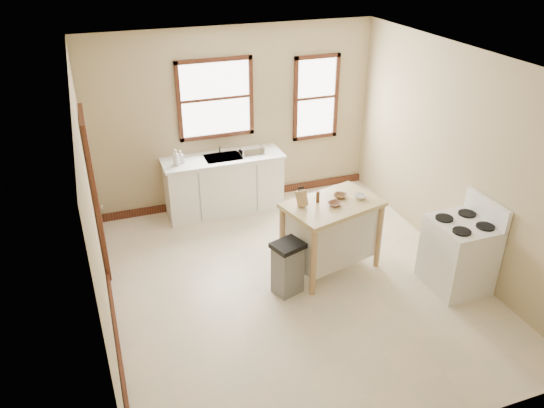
{
  "coord_description": "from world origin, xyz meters",
  "views": [
    {
      "loc": [
        -2.12,
        -5.09,
        4.08
      ],
      "look_at": [
        -0.15,
        0.4,
        0.98
      ],
      "focal_mm": 35.0,
      "sensor_mm": 36.0,
      "label": 1
    }
  ],
  "objects": [
    {
      "name": "floor",
      "position": [
        0.0,
        0.0,
        0.0
      ],
      "size": [
        5.0,
        5.0,
        0.0
      ],
      "primitive_type": "plane",
      "color": "beige",
      "rests_on": "ground"
    },
    {
      "name": "ceiling",
      "position": [
        0.0,
        0.0,
        2.8
      ],
      "size": [
        5.0,
        5.0,
        0.0
      ],
      "primitive_type": "plane",
      "rotation": [
        3.14,
        0.0,
        0.0
      ],
      "color": "white",
      "rests_on": "ground"
    },
    {
      "name": "wall_back",
      "position": [
        0.0,
        2.5,
        1.4
      ],
      "size": [
        4.5,
        0.04,
        2.8
      ],
      "primitive_type": "cube",
      "color": "tan",
      "rests_on": "ground"
    },
    {
      "name": "wall_left",
      "position": [
        -2.25,
        0.0,
        1.4
      ],
      "size": [
        0.04,
        5.0,
        2.8
      ],
      "primitive_type": "cube",
      "color": "tan",
      "rests_on": "ground"
    },
    {
      "name": "wall_right",
      "position": [
        2.25,
        0.0,
        1.4
      ],
      "size": [
        0.04,
        5.0,
        2.8
      ],
      "primitive_type": "cube",
      "color": "tan",
      "rests_on": "ground"
    },
    {
      "name": "window_main",
      "position": [
        -0.3,
        2.48,
        1.75
      ],
      "size": [
        1.17,
        0.06,
        1.22
      ],
      "primitive_type": null,
      "color": "black",
      "rests_on": "wall_back"
    },
    {
      "name": "window_side",
      "position": [
        1.35,
        2.48,
        1.6
      ],
      "size": [
        0.77,
        0.06,
        1.37
      ],
      "primitive_type": null,
      "color": "black",
      "rests_on": "wall_back"
    },
    {
      "name": "door_left",
      "position": [
        -2.21,
        1.3,
        1.05
      ],
      "size": [
        0.06,
        0.9,
        2.1
      ],
      "primitive_type": "cube",
      "color": "black",
      "rests_on": "ground"
    },
    {
      "name": "baseboard_back",
      "position": [
        0.0,
        2.47,
        0.06
      ],
      "size": [
        4.5,
        0.04,
        0.12
      ],
      "primitive_type": "cube",
      "color": "black",
      "rests_on": "ground"
    },
    {
      "name": "baseboard_left",
      "position": [
        -2.22,
        0.0,
        0.06
      ],
      "size": [
        0.04,
        5.0,
        0.12
      ],
      "primitive_type": "cube",
      "color": "black",
      "rests_on": "ground"
    },
    {
      "name": "sink_counter",
      "position": [
        -0.3,
        2.2,
        0.46
      ],
      "size": [
        1.86,
        0.62,
        0.92
      ],
      "primitive_type": null,
      "color": "white",
      "rests_on": "ground"
    },
    {
      "name": "faucet",
      "position": [
        -0.3,
        2.38,
        1.03
      ],
      "size": [
        0.03,
        0.03,
        0.22
      ],
      "primitive_type": "cylinder",
      "color": "silver",
      "rests_on": "sink_counter"
    },
    {
      "name": "soap_bottle_a",
      "position": [
        -1.02,
        2.12,
        1.04
      ],
      "size": [
        0.11,
        0.11,
        0.25
      ],
      "primitive_type": "imported",
      "rotation": [
        0.0,
        0.0,
        0.16
      ],
      "color": "#B2B2B2",
      "rests_on": "sink_counter"
    },
    {
      "name": "soap_bottle_b",
      "position": [
        -0.94,
        2.2,
        1.02
      ],
      "size": [
        0.1,
        0.1,
        0.2
      ],
      "primitive_type": "imported",
      "rotation": [
        0.0,
        0.0,
        0.1
      ],
      "color": "#B2B2B2",
      "rests_on": "sink_counter"
    },
    {
      "name": "dish_rack",
      "position": [
        0.16,
        2.18,
        0.97
      ],
      "size": [
        0.44,
        0.38,
        0.09
      ],
      "primitive_type": null,
      "rotation": [
        0.0,
        0.0,
        -0.35
      ],
      "color": "silver",
      "rests_on": "sink_counter"
    },
    {
      "name": "kitchen_island",
      "position": [
        0.59,
        0.18,
        0.49
      ],
      "size": [
        1.34,
        1.03,
        0.97
      ],
      "primitive_type": null,
      "rotation": [
        0.0,
        0.0,
        0.25
      ],
      "color": "tan",
      "rests_on": "ground"
    },
    {
      "name": "knife_block",
      "position": [
        0.18,
        0.23,
        1.07
      ],
      "size": [
        0.14,
        0.14,
        0.2
      ],
      "primitive_type": null,
      "rotation": [
        0.0,
        0.0,
        0.5
      ],
      "color": "#DBB672",
      "rests_on": "kitchen_island"
    },
    {
      "name": "pepper_grinder",
      "position": [
        0.41,
        0.26,
        1.05
      ],
      "size": [
        0.04,
        0.04,
        0.15
      ],
      "primitive_type": "cylinder",
      "rotation": [
        0.0,
        0.0,
        0.01
      ],
      "color": "#432512",
      "rests_on": "kitchen_island"
    },
    {
      "name": "bowl_a",
      "position": [
        0.58,
        0.11,
        0.99
      ],
      "size": [
        0.21,
        0.21,
        0.04
      ],
      "primitive_type": "imported",
      "rotation": [
        0.0,
        0.0,
        0.27
      ],
      "color": "brown",
      "rests_on": "kitchen_island"
    },
    {
      "name": "bowl_b",
      "position": [
        0.74,
        0.28,
        0.99
      ],
      "size": [
        0.24,
        0.24,
        0.04
      ],
      "primitive_type": "imported",
      "rotation": [
        0.0,
        0.0,
        0.95
      ],
      "color": "brown",
      "rests_on": "kitchen_island"
    },
    {
      "name": "bowl_c",
      "position": [
        0.97,
        0.18,
        1.0
      ],
      "size": [
        0.17,
        0.17,
        0.05
      ],
      "primitive_type": "imported",
      "rotation": [
        0.0,
        0.0,
        -0.12
      ],
      "color": "white",
      "rests_on": "kitchen_island"
    },
    {
      "name": "trash_bin",
      "position": [
        -0.13,
        -0.12,
        0.35
      ],
      "size": [
        0.44,
        0.4,
        0.7
      ],
      "primitive_type": null,
      "rotation": [
        0.0,
        0.0,
        0.32
      ],
      "color": "slate",
      "rests_on": "ground"
    },
    {
      "name": "gas_stove",
      "position": [
        1.91,
        -0.7,
        0.59
      ],
      "size": [
        0.73,
        0.74,
        1.17
      ],
      "primitive_type": null,
      "color": "white",
      "rests_on": "ground"
    }
  ]
}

